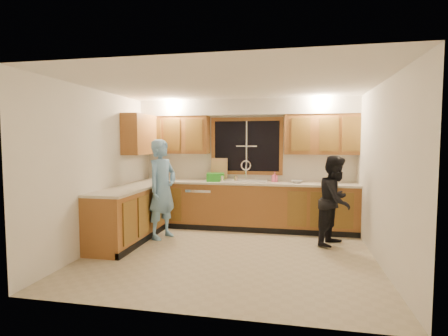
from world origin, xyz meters
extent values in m
plane|color=#BBAD8F|center=(0.00, 0.00, 0.00)|extent=(4.20, 4.20, 0.00)
plane|color=white|center=(0.00, 0.00, 2.50)|extent=(4.20, 4.20, 0.00)
plane|color=white|center=(0.00, 1.90, 1.25)|extent=(4.20, 0.00, 4.20)
plane|color=white|center=(-2.10, 0.00, 1.25)|extent=(0.00, 3.80, 3.80)
plane|color=white|center=(2.10, 0.00, 1.25)|extent=(0.00, 3.80, 3.80)
cube|color=#A0642E|center=(0.00, 1.60, 0.44)|extent=(4.20, 0.60, 0.88)
cube|color=#A0642E|center=(-1.80, 0.35, 0.44)|extent=(0.60, 1.90, 0.88)
cube|color=beige|center=(0.00, 1.58, 0.90)|extent=(4.20, 0.63, 0.04)
cube|color=beige|center=(-1.79, 0.35, 0.90)|extent=(0.63, 1.90, 0.04)
cube|color=#A0642E|center=(-1.43, 1.73, 1.83)|extent=(1.35, 0.33, 0.75)
cube|color=#A0642E|center=(1.43, 1.73, 1.83)|extent=(1.35, 0.33, 0.75)
cube|color=#A0642E|center=(-1.94, 1.12, 1.83)|extent=(0.33, 0.90, 0.75)
cube|color=silver|center=(0.00, 1.72, 2.35)|extent=(4.20, 0.35, 0.30)
cube|color=black|center=(0.00, 1.90, 1.60)|extent=(1.30, 0.01, 1.00)
cube|color=#A0642E|center=(0.00, 1.89, 2.14)|extent=(1.44, 0.03, 0.07)
cube|color=#A0642E|center=(0.00, 1.89, 1.07)|extent=(1.44, 0.03, 0.07)
cube|color=#A0642E|center=(-0.69, 1.89, 1.60)|extent=(0.07, 0.03, 1.00)
cube|color=#A0642E|center=(0.69, 1.89, 1.60)|extent=(0.07, 0.03, 1.00)
cube|color=white|center=(0.00, 1.60, 0.93)|extent=(0.86, 0.52, 0.03)
cube|color=white|center=(-0.21, 1.60, 0.84)|extent=(0.38, 0.42, 0.18)
cube|color=white|center=(0.21, 1.60, 0.84)|extent=(0.38, 0.42, 0.18)
cylinder|color=white|center=(0.00, 1.80, 1.08)|extent=(0.04, 0.04, 0.28)
torus|color=white|center=(0.00, 1.80, 1.22)|extent=(0.21, 0.03, 0.21)
cube|color=white|center=(-0.85, 1.59, 0.41)|extent=(0.60, 0.56, 0.82)
cube|color=white|center=(-1.80, -0.22, 0.45)|extent=(0.58, 0.75, 0.90)
imported|color=#73AAD9|center=(-1.32, 0.67, 0.86)|extent=(0.61, 0.74, 1.73)
imported|color=black|center=(1.61, 0.82, 0.73)|extent=(0.82, 0.89, 1.47)
cube|color=olive|center=(-1.65, 1.64, 1.04)|extent=(0.13, 0.11, 0.24)
cube|color=tan|center=(-0.54, 1.78, 1.14)|extent=(0.34, 0.15, 0.44)
cube|color=green|center=(-0.57, 1.57, 1.00)|extent=(0.38, 0.37, 0.16)
imported|color=#EE5A89|center=(0.58, 1.66, 1.02)|extent=(0.12, 0.12, 0.20)
imported|color=silver|center=(0.99, 1.55, 0.95)|extent=(0.22, 0.22, 0.05)
cylinder|color=beige|center=(-0.41, 1.46, 0.98)|extent=(0.09, 0.09, 0.12)
cylinder|color=beige|center=(-0.15, 1.46, 0.98)|extent=(0.08, 0.08, 0.12)
camera|label=1|loc=(0.92, -5.06, 1.68)|focal=28.00mm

